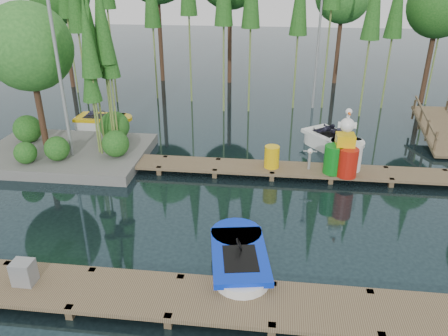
# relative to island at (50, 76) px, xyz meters

# --- Properties ---
(ground_plane) EXTENTS (90.00, 90.00, 0.00)m
(ground_plane) POSITION_rel_island_xyz_m (6.30, -3.29, -3.18)
(ground_plane) COLOR #1C2E34
(near_dock) EXTENTS (18.00, 1.50, 0.50)m
(near_dock) POSITION_rel_island_xyz_m (6.30, -7.79, -2.95)
(near_dock) COLOR brown
(near_dock) RESTS_ON ground
(far_dock) EXTENTS (15.00, 1.20, 0.50)m
(far_dock) POSITION_rel_island_xyz_m (7.30, -0.79, -2.95)
(far_dock) COLOR brown
(far_dock) RESTS_ON ground
(island) EXTENTS (6.20, 4.20, 6.75)m
(island) POSITION_rel_island_xyz_m (0.00, 0.00, 0.00)
(island) COLOR slate
(island) RESTS_ON ground
(lamp_island) EXTENTS (0.30, 0.30, 7.25)m
(lamp_island) POSITION_rel_island_xyz_m (0.80, -0.79, 1.08)
(lamp_island) COLOR gray
(lamp_island) RESTS_ON ground
(lamp_rear) EXTENTS (0.30, 0.30, 7.25)m
(lamp_rear) POSITION_rel_island_xyz_m (10.30, 7.71, 1.08)
(lamp_rear) COLOR gray
(lamp_rear) RESTS_ON ground
(ramp) EXTENTS (1.50, 3.94, 1.49)m
(ramp) POSITION_rel_island_xyz_m (15.30, 3.21, -2.60)
(ramp) COLOR brown
(ramp) RESTS_ON ground
(boat_blue) EXTENTS (1.79, 3.10, 0.98)m
(boat_blue) POSITION_rel_island_xyz_m (7.61, -6.45, -2.90)
(boat_blue) COLOR white
(boat_blue) RESTS_ON ground
(boat_yellow_far) EXTENTS (2.75, 1.27, 1.37)m
(boat_yellow_far) POSITION_rel_island_xyz_m (0.35, 3.28, -2.89)
(boat_yellow_far) COLOR white
(boat_yellow_far) RESTS_ON ground
(boat_white_far) EXTENTS (2.79, 3.09, 1.37)m
(boat_white_far) POSITION_rel_island_xyz_m (10.68, 2.04, -2.88)
(boat_white_far) COLOR white
(boat_white_far) RESTS_ON ground
(utility_cabinet) EXTENTS (0.47, 0.40, 0.57)m
(utility_cabinet) POSITION_rel_island_xyz_m (2.84, -7.79, -2.60)
(utility_cabinet) COLOR gray
(utility_cabinet) RESTS_ON near_dock
(yellow_barrel) EXTENTS (0.53, 0.53, 0.79)m
(yellow_barrel) POSITION_rel_island_xyz_m (8.27, -0.79, -2.49)
(yellow_barrel) COLOR #E9B70C
(yellow_barrel) RESTS_ON far_dock
(drum_cluster) EXTENTS (1.34, 1.23, 2.31)m
(drum_cluster) POSITION_rel_island_xyz_m (10.76, -0.95, -2.21)
(drum_cluster) COLOR #0C7417
(drum_cluster) RESTS_ON far_dock
(seagull_post) EXTENTS (0.49, 0.26, 0.78)m
(seagull_post) POSITION_rel_island_xyz_m (9.60, -0.79, -2.36)
(seagull_post) COLOR gray
(seagull_post) RESTS_ON far_dock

